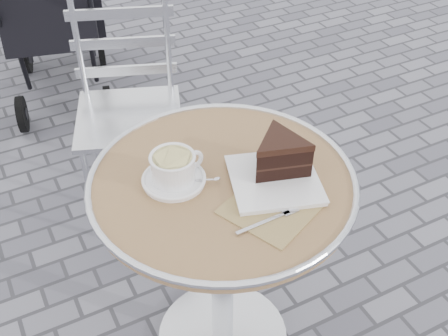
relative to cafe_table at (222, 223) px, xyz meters
name	(u,v)px	position (x,y,z in m)	size (l,w,h in m)	color
cafe_table	(222,223)	(0.00, 0.00, 0.00)	(0.72, 0.72, 0.74)	silver
cappuccino_set	(174,170)	(-0.11, 0.05, 0.20)	(0.18, 0.16, 0.08)	white
cake_plate_set	(279,161)	(0.13, -0.06, 0.22)	(0.35, 0.36, 0.12)	#9B7E55
bistro_chair	(127,84)	(0.02, 0.86, -0.01)	(0.52, 0.52, 0.89)	silver
baby_stroller	(51,7)	(-0.04, 1.89, -0.09)	(0.70, 1.11, 1.07)	black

